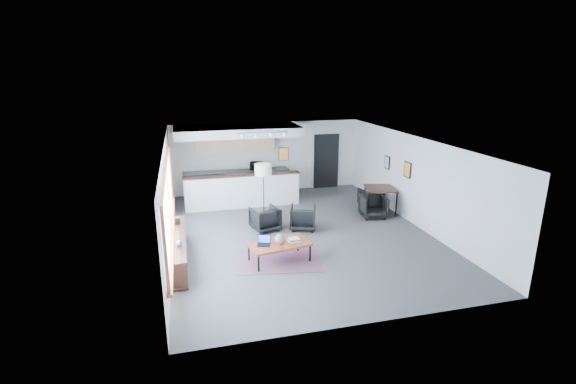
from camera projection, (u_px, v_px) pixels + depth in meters
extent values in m
cube|color=#464648|center=(300.00, 233.00, 11.76)|extent=(7.00, 9.00, 0.01)
cube|color=white|center=(301.00, 142.00, 11.03)|extent=(7.00, 9.00, 0.01)
cube|color=silver|center=(267.00, 157.00, 15.58)|extent=(7.00, 0.01, 2.60)
cube|color=silver|center=(372.00, 258.00, 7.21)|extent=(7.00, 0.01, 2.60)
cube|color=silver|center=(168.00, 199.00, 10.56)|extent=(0.01, 9.00, 2.60)
cube|color=silver|center=(415.00, 181.00, 12.23)|extent=(0.01, 9.00, 2.60)
cube|color=#8CBFFF|center=(168.00, 201.00, 9.67)|extent=(0.02, 5.80, 1.55)
cube|color=brown|center=(172.00, 233.00, 9.91)|extent=(0.10, 5.95, 0.06)
cube|color=brown|center=(166.00, 168.00, 9.45)|extent=(0.06, 5.95, 0.06)
cube|color=brown|center=(165.00, 252.00, 6.98)|extent=(0.06, 0.06, 1.60)
cube|color=brown|center=(169.00, 201.00, 9.68)|extent=(0.06, 0.06, 1.60)
cube|color=brown|center=(170.00, 173.00, 12.37)|extent=(0.06, 0.06, 1.60)
cube|color=#331A11|center=(178.00, 237.00, 9.87)|extent=(0.35, 3.00, 0.05)
cube|color=#331A11|center=(180.00, 259.00, 10.03)|extent=(0.35, 3.00, 0.05)
cube|color=#331A11|center=(179.00, 277.00, 8.60)|extent=(0.33, 0.04, 0.55)
cube|color=#331A11|center=(179.00, 249.00, 9.95)|extent=(0.33, 0.04, 0.55)
cube|color=#331A11|center=(179.00, 227.00, 11.30)|extent=(0.33, 0.04, 0.55)
cube|color=#3359A5|center=(180.00, 280.00, 8.79)|extent=(0.18, 0.04, 0.20)
cube|color=silver|center=(180.00, 276.00, 8.94)|extent=(0.18, 0.04, 0.22)
cube|color=maroon|center=(180.00, 272.00, 9.10)|extent=(0.18, 0.04, 0.24)
cube|color=#331A11|center=(180.00, 269.00, 9.26)|extent=(0.18, 0.04, 0.20)
cube|color=#3359A5|center=(180.00, 265.00, 9.42)|extent=(0.18, 0.04, 0.22)
cube|color=silver|center=(179.00, 262.00, 9.57)|extent=(0.18, 0.04, 0.24)
cube|color=maroon|center=(179.00, 259.00, 9.73)|extent=(0.18, 0.04, 0.20)
cube|color=#331A11|center=(179.00, 256.00, 9.89)|extent=(0.18, 0.04, 0.22)
cube|color=#3359A5|center=(179.00, 253.00, 10.04)|extent=(0.18, 0.03, 0.24)
cube|color=silver|center=(179.00, 251.00, 10.21)|extent=(0.18, 0.03, 0.20)
cube|color=maroon|center=(179.00, 248.00, 10.36)|extent=(0.18, 0.03, 0.22)
cube|color=#331A11|center=(179.00, 245.00, 10.52)|extent=(0.18, 0.04, 0.24)
cube|color=black|center=(178.00, 221.00, 10.58)|extent=(0.14, 0.02, 0.18)
sphere|color=#264C99|center=(179.00, 243.00, 9.29)|extent=(0.14, 0.14, 0.14)
cube|color=white|center=(243.00, 192.00, 13.83)|extent=(3.80, 0.25, 1.10)
cube|color=#331A11|center=(242.00, 175.00, 13.67)|extent=(3.85, 0.32, 0.04)
cube|color=white|center=(237.00, 184.00, 15.21)|extent=(3.80, 0.60, 0.90)
cube|color=#2D2D2D|center=(237.00, 171.00, 15.08)|extent=(3.82, 0.62, 0.04)
cube|color=tan|center=(235.00, 142.00, 14.92)|extent=(2.80, 0.35, 0.70)
cube|color=white|center=(237.00, 131.00, 14.13)|extent=(4.20, 1.80, 0.30)
cube|color=black|center=(284.00, 154.00, 13.84)|extent=(0.35, 0.03, 0.45)
cube|color=orange|center=(284.00, 154.00, 13.82)|extent=(0.30, 0.01, 0.40)
cube|color=black|center=(326.00, 161.00, 16.12)|extent=(1.00, 0.12, 2.10)
cube|color=white|center=(313.00, 162.00, 16.01)|extent=(0.06, 0.10, 2.10)
cube|color=white|center=(338.00, 160.00, 16.26)|extent=(0.06, 0.10, 2.10)
cube|color=white|center=(326.00, 133.00, 15.83)|extent=(1.10, 0.10, 0.06)
cube|color=silver|center=(263.00, 133.00, 12.94)|extent=(1.60, 0.04, 0.04)
cylinder|color=silver|center=(242.00, 136.00, 12.81)|extent=(0.07, 0.07, 0.09)
cylinder|color=silver|center=(256.00, 135.00, 12.92)|extent=(0.07, 0.07, 0.09)
cylinder|color=silver|center=(270.00, 135.00, 13.03)|extent=(0.07, 0.07, 0.09)
cylinder|color=silver|center=(284.00, 134.00, 13.13)|extent=(0.07, 0.07, 0.09)
cube|color=black|center=(407.00, 170.00, 12.53)|extent=(0.03, 0.38, 0.48)
cube|color=orange|center=(407.00, 170.00, 12.52)|extent=(0.00, 0.32, 0.42)
cube|color=black|center=(387.00, 162.00, 13.75)|extent=(0.03, 0.34, 0.44)
cube|color=#859FC5|center=(387.00, 162.00, 13.75)|extent=(0.00, 0.28, 0.38)
cube|color=#5A3346|center=(279.00, 261.00, 10.06)|extent=(2.17, 1.66, 0.01)
cube|color=brown|center=(279.00, 244.00, 9.94)|extent=(1.54, 1.02, 0.05)
cube|color=black|center=(259.00, 264.00, 9.45)|extent=(0.04, 0.04, 0.42)
cube|color=black|center=(249.00, 253.00, 10.02)|extent=(0.04, 0.04, 0.42)
cube|color=black|center=(310.00, 253.00, 9.98)|extent=(0.04, 0.04, 0.42)
cube|color=black|center=(298.00, 243.00, 10.55)|extent=(0.04, 0.04, 0.42)
cube|color=black|center=(285.00, 251.00, 9.66)|extent=(1.34, 0.28, 0.03)
cube|color=black|center=(274.00, 240.00, 10.23)|extent=(1.34, 0.28, 0.03)
cube|color=black|center=(264.00, 245.00, 9.81)|extent=(0.35, 0.30, 0.02)
cube|color=black|center=(264.00, 239.00, 9.88)|extent=(0.30, 0.15, 0.20)
cube|color=blue|center=(264.00, 239.00, 9.88)|extent=(0.27, 0.13, 0.17)
sphere|color=gray|center=(280.00, 239.00, 9.84)|extent=(0.25, 0.25, 0.25)
cube|color=silver|center=(294.00, 241.00, 10.03)|extent=(0.32, 0.26, 0.03)
cube|color=#3359A5|center=(294.00, 239.00, 10.02)|extent=(0.29, 0.24, 0.03)
cube|color=silver|center=(294.00, 239.00, 9.99)|extent=(0.26, 0.22, 0.03)
cube|color=#E5590C|center=(286.00, 247.00, 9.70)|extent=(0.13, 0.13, 0.01)
imported|color=black|center=(265.00, 218.00, 11.92)|extent=(0.87, 0.84, 0.74)
imported|color=black|center=(303.00, 217.00, 12.01)|extent=(0.90, 0.87, 0.74)
cylinder|color=black|center=(264.00, 219.00, 12.80)|extent=(0.32, 0.32, 0.03)
cylinder|color=black|center=(264.00, 196.00, 12.59)|extent=(0.03, 0.03, 1.49)
cylinder|color=#F1E8C6|center=(263.00, 169.00, 12.36)|extent=(0.52, 0.52, 0.33)
cube|color=#331A11|center=(381.00, 188.00, 13.30)|extent=(1.20, 1.20, 0.04)
cylinder|color=black|center=(369.00, 205.00, 13.01)|extent=(0.05, 0.05, 0.78)
cylinder|color=black|center=(365.00, 197.00, 13.84)|extent=(0.05, 0.05, 0.78)
cylinder|color=black|center=(396.00, 205.00, 12.99)|extent=(0.05, 0.05, 0.78)
cylinder|color=black|center=(391.00, 197.00, 13.81)|extent=(0.05, 0.05, 0.78)
imported|color=black|center=(373.00, 207.00, 12.95)|extent=(0.70, 0.67, 0.65)
imported|color=black|center=(371.00, 198.00, 14.07)|extent=(0.64, 0.61, 0.58)
imported|color=black|center=(256.00, 165.00, 15.20)|extent=(0.53, 0.34, 0.33)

